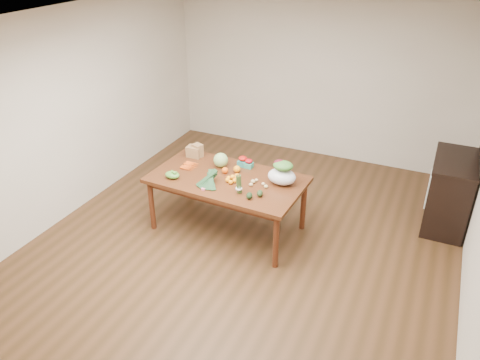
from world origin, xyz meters
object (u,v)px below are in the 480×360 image
at_px(cabbage, 221,160).
at_px(paper_bag, 194,150).
at_px(dining_table, 228,204).
at_px(asparagus_bundle, 239,184).
at_px(mandarin_cluster, 233,178).
at_px(salad_bag, 282,174).
at_px(cabinet, 449,192).
at_px(kale_bunch, 207,180).

bearing_deg(cabbage, paper_bag, 165.17).
relative_size(dining_table, asparagus_bundle, 7.61).
height_order(cabbage, mandarin_cluster, cabbage).
height_order(mandarin_cluster, salad_bag, salad_bag).
distance_m(cabbage, asparagus_bundle, 0.73).
height_order(cabinet, salad_bag, salad_bag).
bearing_deg(asparagus_bundle, mandarin_cluster, 131.86).
xyz_separation_m(cabbage, mandarin_cluster, (0.31, -0.29, -0.05)).
xyz_separation_m(kale_bunch, salad_bag, (0.79, 0.43, 0.06)).
bearing_deg(cabbage, mandarin_cluster, -43.45).
xyz_separation_m(cabinet, asparagus_bundle, (-2.28, -1.60, 0.40)).
height_order(dining_table, mandarin_cluster, mandarin_cluster).
bearing_deg(dining_table, cabbage, 133.24).
xyz_separation_m(cabinet, kale_bunch, (-2.69, -1.61, 0.36)).
height_order(cabbage, kale_bunch, cabbage).
relative_size(cabinet, cabbage, 5.37).
distance_m(cabinet, salad_bag, 2.28).
xyz_separation_m(paper_bag, mandarin_cluster, (0.78, -0.42, -0.05)).
bearing_deg(mandarin_cluster, asparagus_bundle, -50.67).
bearing_deg(paper_bag, salad_bag, -9.52).
height_order(asparagus_bundle, salad_bag, salad_bag).
relative_size(dining_table, salad_bag, 5.42).
relative_size(dining_table, paper_bag, 7.41).
height_order(kale_bunch, salad_bag, salad_bag).
relative_size(cabinet, salad_bag, 2.91).
bearing_deg(asparagus_bundle, cabbage, 136.07).
bearing_deg(asparagus_bundle, salad_bag, 51.37).
bearing_deg(cabbage, asparagus_bundle, -46.47).
xyz_separation_m(asparagus_bundle, salad_bag, (0.37, 0.43, 0.01)).
bearing_deg(asparagus_bundle, paper_bag, 148.53).
height_order(cabinet, mandarin_cluster, cabinet).
xyz_separation_m(paper_bag, kale_bunch, (0.55, -0.66, -0.01)).
relative_size(paper_bag, kale_bunch, 0.64).
bearing_deg(salad_bag, dining_table, -167.85).
bearing_deg(salad_bag, mandarin_cluster, -161.36).
distance_m(paper_bag, kale_bunch, 0.86).
distance_m(dining_table, salad_bag, 0.85).
xyz_separation_m(dining_table, cabinet, (2.57, 1.32, 0.10)).
bearing_deg(cabbage, salad_bag, -6.63).
xyz_separation_m(paper_bag, cabbage, (0.46, -0.12, 0.00)).
xyz_separation_m(mandarin_cluster, asparagus_bundle, (0.19, -0.24, 0.08)).
bearing_deg(salad_bag, kale_bunch, -151.35).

